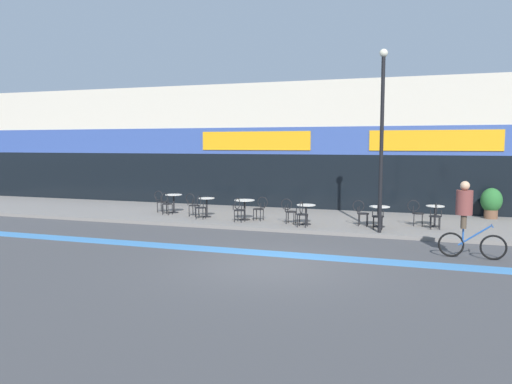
% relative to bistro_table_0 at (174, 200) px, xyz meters
% --- Properties ---
extents(ground_plane, '(120.00, 120.00, 0.00)m').
position_rel_bistro_table_0_xyz_m(ground_plane, '(6.36, -6.92, -0.67)').
color(ground_plane, '#424244').
extents(sidewalk_slab, '(40.00, 5.50, 0.12)m').
position_rel_bistro_table_0_xyz_m(sidewalk_slab, '(6.36, 0.33, -0.61)').
color(sidewalk_slab, slate).
rests_on(sidewalk_slab, ground).
extents(storefront_facade, '(40.00, 4.06, 5.71)m').
position_rel_bistro_table_0_xyz_m(storefront_facade, '(6.36, 5.04, 2.18)').
color(storefront_facade, beige).
rests_on(storefront_facade, ground).
extents(bike_lane_stripe, '(36.00, 0.70, 0.01)m').
position_rel_bistro_table_0_xyz_m(bike_lane_stripe, '(6.36, -5.63, -0.66)').
color(bike_lane_stripe, '#3D7AB7').
rests_on(bike_lane_stripe, ground).
extents(bistro_table_0, '(0.70, 0.70, 0.77)m').
position_rel_bistro_table_0_xyz_m(bistro_table_0, '(0.00, 0.00, 0.00)').
color(bistro_table_0, black).
rests_on(bistro_table_0, sidewalk_slab).
extents(bistro_table_1, '(0.63, 0.63, 0.75)m').
position_rel_bistro_table_0_xyz_m(bistro_table_1, '(1.79, -0.65, -0.02)').
color(bistro_table_1, black).
rests_on(bistro_table_1, sidewalk_slab).
extents(bistro_table_2, '(0.77, 0.77, 0.76)m').
position_rel_bistro_table_0_xyz_m(bistro_table_2, '(3.46, -0.88, -0.00)').
color(bistro_table_2, black).
rests_on(bistro_table_2, sidewalk_slab).
extents(bistro_table_3, '(0.67, 0.67, 0.71)m').
position_rel_bistro_table_0_xyz_m(bistro_table_3, '(5.91, -1.21, -0.04)').
color(bistro_table_3, black).
rests_on(bistro_table_3, sidewalk_slab).
extents(bistro_table_4, '(0.70, 0.70, 0.71)m').
position_rel_bistro_table_0_xyz_m(bistro_table_4, '(8.42, -0.88, -0.04)').
color(bistro_table_4, black).
rests_on(bistro_table_4, sidewalk_slab).
extents(bistro_table_5, '(0.62, 0.62, 0.73)m').
position_rel_bistro_table_0_xyz_m(bistro_table_5, '(10.24, -0.22, -0.03)').
color(bistro_table_5, black).
rests_on(bistro_table_5, sidewalk_slab).
extents(cafe_chair_0_near, '(0.45, 0.60, 0.90)m').
position_rel_bistro_table_0_xyz_m(cafe_chair_0_near, '(-0.01, -0.63, -0.03)').
color(cafe_chair_0_near, black).
rests_on(cafe_chair_0_near, sidewalk_slab).
extents(cafe_chair_0_side, '(0.59, 0.43, 0.90)m').
position_rel_bistro_table_0_xyz_m(cafe_chair_0_side, '(-0.63, 0.01, -0.03)').
color(cafe_chair_0_side, black).
rests_on(cafe_chair_0_side, sidewalk_slab).
extents(cafe_chair_1_near, '(0.42, 0.59, 0.90)m').
position_rel_bistro_table_0_xyz_m(cafe_chair_1_near, '(1.80, -1.28, -0.03)').
color(cafe_chair_1_near, black).
rests_on(cafe_chair_1_near, sidewalk_slab).
extents(cafe_chair_1_side, '(0.59, 0.44, 0.90)m').
position_rel_bistro_table_0_xyz_m(cafe_chair_1_side, '(1.17, -0.65, -0.03)').
color(cafe_chair_1_side, black).
rests_on(cafe_chair_1_side, sidewalk_slab).
extents(cafe_chair_2_near, '(0.44, 0.59, 0.90)m').
position_rel_bistro_table_0_xyz_m(cafe_chair_2_near, '(3.45, -1.51, -0.03)').
color(cafe_chair_2_near, black).
rests_on(cafe_chair_2_near, sidewalk_slab).
extents(cafe_chair_2_side, '(0.59, 0.43, 0.90)m').
position_rel_bistro_table_0_xyz_m(cafe_chair_2_side, '(4.09, -0.89, -0.03)').
color(cafe_chair_2_side, black).
rests_on(cafe_chair_2_side, sidewalk_slab).
extents(cafe_chair_3_near, '(0.41, 0.58, 0.90)m').
position_rel_bistro_table_0_xyz_m(cafe_chair_3_near, '(5.91, -1.84, -0.03)').
color(cafe_chair_3_near, black).
rests_on(cafe_chair_3_near, sidewalk_slab).
extents(cafe_chair_3_side, '(0.58, 0.40, 0.90)m').
position_rel_bistro_table_0_xyz_m(cafe_chair_3_side, '(5.28, -1.21, -0.03)').
color(cafe_chair_3_side, black).
rests_on(cafe_chair_3_side, sidewalk_slab).
extents(cafe_chair_4_near, '(0.42, 0.58, 0.90)m').
position_rel_bistro_table_0_xyz_m(cafe_chair_4_near, '(8.42, -1.51, -0.03)').
color(cafe_chair_4_near, black).
rests_on(cafe_chair_4_near, sidewalk_slab).
extents(cafe_chair_4_side, '(0.58, 0.41, 0.90)m').
position_rel_bistro_table_0_xyz_m(cafe_chair_4_side, '(7.79, -0.88, -0.03)').
color(cafe_chair_4_side, black).
rests_on(cafe_chair_4_side, sidewalk_slab).
extents(cafe_chair_5_near, '(0.44, 0.59, 0.90)m').
position_rel_bistro_table_0_xyz_m(cafe_chair_5_near, '(10.25, -0.85, -0.03)').
color(cafe_chair_5_near, black).
rests_on(cafe_chair_5_near, sidewalk_slab).
extents(cafe_chair_5_side, '(0.58, 0.41, 0.90)m').
position_rel_bistro_table_0_xyz_m(cafe_chair_5_side, '(9.61, -0.22, -0.03)').
color(cafe_chair_5_side, black).
rests_on(cafe_chair_5_side, sidewalk_slab).
extents(planter_pot, '(0.79, 0.79, 1.18)m').
position_rel_bistro_table_0_xyz_m(planter_pot, '(12.32, 2.46, 0.09)').
color(planter_pot, brown).
rests_on(planter_pot, sidewalk_slab).
extents(lamp_post, '(0.26, 0.26, 5.82)m').
position_rel_bistro_table_0_xyz_m(lamp_post, '(8.53, -2.04, 2.77)').
color(lamp_post, black).
rests_on(lamp_post, sidewalk_slab).
extents(cyclist_0, '(1.67, 0.49, 2.02)m').
position_rel_bistro_table_0_xyz_m(cyclist_0, '(10.91, -4.48, 0.50)').
color(cyclist_0, black).
rests_on(cyclist_0, ground).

